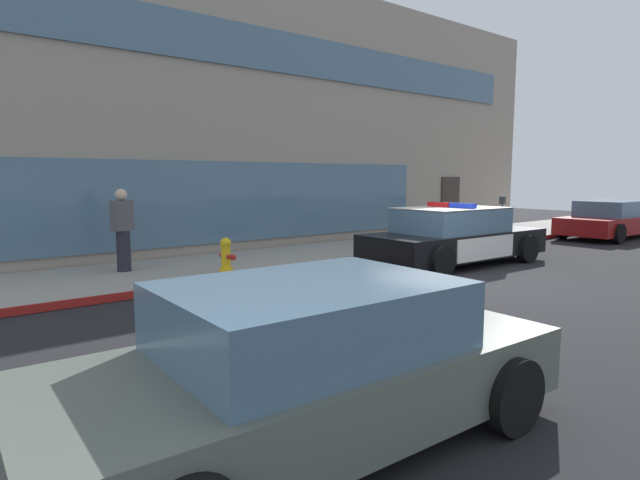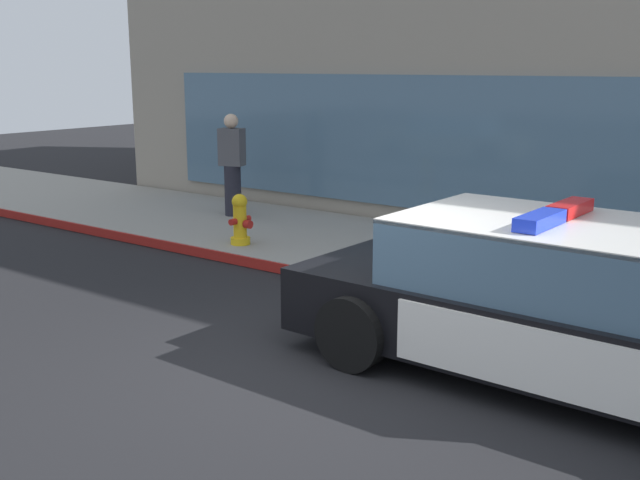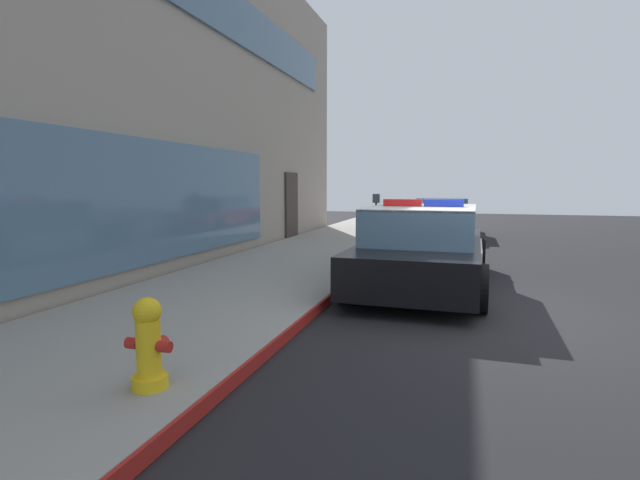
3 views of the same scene
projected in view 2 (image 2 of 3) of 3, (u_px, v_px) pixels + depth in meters
ground at (304, 376)px, 6.70m from camera, size 48.00×48.00×0.00m
sidewalk at (497, 270)px, 9.87m from camera, size 48.00×3.20×0.15m
curb_red_paint at (437, 300)px, 8.60m from camera, size 28.80×0.04×0.14m
police_cruiser at (565, 304)px, 6.48m from camera, size 4.92×2.18×1.49m
fire_hydrant at (240, 220)px, 10.86m from camera, size 0.34×0.39×0.73m
pedestrian_on_sidewalk at (232, 165)px, 12.85m from camera, size 0.46×0.37×1.71m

